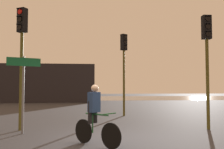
{
  "coord_description": "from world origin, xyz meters",
  "views": [
    {
      "loc": [
        -0.69,
        -7.27,
        1.53
      ],
      "look_at": [
        0.5,
        5.0,
        2.2
      ],
      "focal_mm": 40.0,
      "sensor_mm": 36.0,
      "label": 1
    }
  ],
  "objects_px": {
    "traffic_light_center": "(124,59)",
    "traffic_light_near_left": "(22,45)",
    "cyclist": "(95,115)",
    "direction_sign_post": "(23,83)",
    "distant_building": "(38,83)",
    "traffic_light_near_right": "(207,49)"
  },
  "relations": [
    {
      "from": "direction_sign_post",
      "to": "cyclist",
      "type": "distance_m",
      "value": 3.17
    },
    {
      "from": "distant_building",
      "to": "cyclist",
      "type": "relative_size",
      "value": 7.67
    },
    {
      "from": "traffic_light_near_right",
      "to": "cyclist",
      "type": "xyz_separation_m",
      "value": [
        -4.27,
        -2.22,
        -2.16
      ]
    },
    {
      "from": "traffic_light_near_right",
      "to": "cyclist",
      "type": "distance_m",
      "value": 5.28
    },
    {
      "from": "distant_building",
      "to": "traffic_light_near_left",
      "type": "bearing_deg",
      "value": -80.81
    },
    {
      "from": "traffic_light_center",
      "to": "direction_sign_post",
      "type": "distance_m",
      "value": 6.72
    },
    {
      "from": "traffic_light_near_left",
      "to": "traffic_light_center",
      "type": "bearing_deg",
      "value": -107.1
    },
    {
      "from": "distant_building",
      "to": "direction_sign_post",
      "type": "relative_size",
      "value": 4.78
    },
    {
      "from": "traffic_light_near_left",
      "to": "direction_sign_post",
      "type": "height_order",
      "value": "traffic_light_near_left"
    },
    {
      "from": "cyclist",
      "to": "traffic_light_near_right",
      "type": "bearing_deg",
      "value": 165.63
    },
    {
      "from": "distant_building",
      "to": "direction_sign_post",
      "type": "xyz_separation_m",
      "value": [
        3.35,
        -19.78,
        -0.35
      ]
    },
    {
      "from": "distant_building",
      "to": "cyclist",
      "type": "distance_m",
      "value": 22.48
    },
    {
      "from": "traffic_light_center",
      "to": "traffic_light_near_left",
      "type": "xyz_separation_m",
      "value": [
        -4.43,
        -4.34,
        -0.04
      ]
    },
    {
      "from": "traffic_light_near_right",
      "to": "cyclist",
      "type": "bearing_deg",
      "value": 28.69
    },
    {
      "from": "traffic_light_near_left",
      "to": "cyclist",
      "type": "bearing_deg",
      "value": 163.16
    },
    {
      "from": "traffic_light_center",
      "to": "traffic_light_near_left",
      "type": "height_order",
      "value": "traffic_light_center"
    },
    {
      "from": "distant_building",
      "to": "cyclist",
      "type": "height_order",
      "value": "distant_building"
    },
    {
      "from": "traffic_light_near_left",
      "to": "direction_sign_post",
      "type": "bearing_deg",
      "value": 138.66
    },
    {
      "from": "distant_building",
      "to": "traffic_light_near_right",
      "type": "relative_size",
      "value": 2.9
    },
    {
      "from": "traffic_light_near_right",
      "to": "traffic_light_center",
      "type": "xyz_separation_m",
      "value": [
        -2.47,
        4.77,
        0.17
      ]
    },
    {
      "from": "distant_building",
      "to": "traffic_light_near_right",
      "type": "height_order",
      "value": "traffic_light_near_right"
    },
    {
      "from": "traffic_light_center",
      "to": "traffic_light_near_right",
      "type": "bearing_deg",
      "value": 85.46
    }
  ]
}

